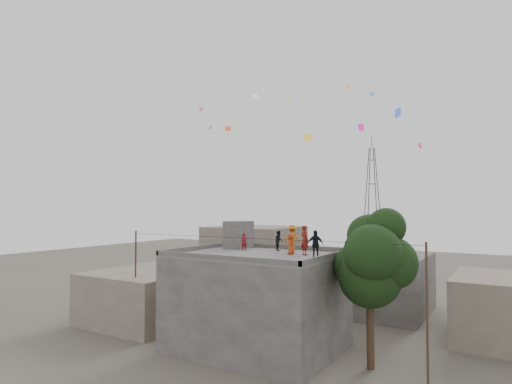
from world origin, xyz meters
TOP-DOWN VIEW (x-y plane):
  - ground at (0.00, 0.00)m, footprint 140.00×140.00m
  - main_building at (0.00, 0.00)m, footprint 10.00×8.00m
  - parapet at (0.00, 0.00)m, footprint 10.00×8.00m
  - stair_head_box at (-3.20, 2.60)m, footprint 1.60×1.80m
  - neighbor_west at (-11.00, 2.00)m, footprint 8.00×10.00m
  - neighbor_north at (2.00, 14.00)m, footprint 12.00×9.00m
  - neighbor_northwest at (-10.00, 16.00)m, footprint 9.00×8.00m
  - neighbor_east at (14.00, 10.00)m, footprint 7.00×8.00m
  - tree at (7.37, 0.60)m, footprint 4.90×4.60m
  - utility_line at (0.50, -1.25)m, footprint 20.12×0.62m
  - transmission_tower at (-4.00, 40.00)m, footprint 2.97×2.97m
  - person_red_adult at (2.92, 0.98)m, footprint 0.82×0.74m
  - person_orange_child at (1.99, 0.89)m, footprint 0.78×0.67m
  - person_dark_child at (0.15, 2.69)m, footprint 0.83×0.86m
  - person_dark_adult at (4.26, -0.45)m, footprint 1.03×0.54m
  - person_orange_adult at (1.25, 2.59)m, footprint 1.34×1.11m
  - person_red_child at (-1.80, 1.25)m, footprint 0.49×0.54m
  - kites at (0.43, 6.45)m, footprint 17.32×16.17m

SIDE VIEW (x-z plane):
  - ground at x=0.00m, z-range 0.00..0.00m
  - neighbor_west at x=-11.00m, z-range 0.00..4.00m
  - neighbor_east at x=14.00m, z-range 0.00..4.40m
  - neighbor_north at x=2.00m, z-range 0.00..5.00m
  - main_building at x=0.00m, z-range 0.00..6.10m
  - neighbor_northwest at x=-10.00m, z-range 0.00..7.00m
  - utility_line at x=0.50m, z-range 0.13..7.53m
  - tree at x=7.37m, z-range 1.55..10.65m
  - parapet at x=0.00m, z-range 6.10..6.40m
  - person_red_child at x=-1.80m, z-range 6.10..7.34m
  - person_orange_child at x=1.99m, z-range 6.10..7.44m
  - person_dark_child at x=0.15m, z-range 6.10..7.49m
  - person_dark_adult at x=4.26m, z-range 6.10..7.78m
  - person_orange_adult at x=1.25m, z-range 6.10..7.91m
  - person_red_adult at x=2.92m, z-range 6.10..7.97m
  - stair_head_box at x=-3.20m, z-range 6.10..8.10m
  - transmission_tower at x=-4.00m, z-range -0.93..19.07m
  - kites at x=0.43m, z-range 11.77..20.84m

